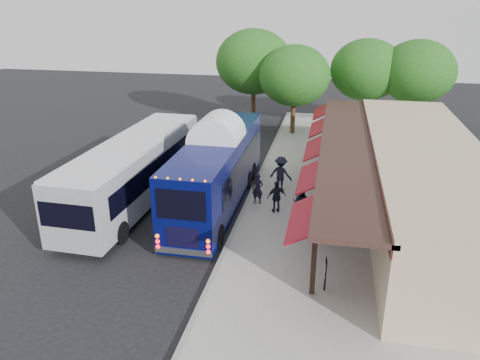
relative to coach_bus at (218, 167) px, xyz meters
The scene contains 15 objects.
ground 4.17m from the coach_bus, 66.60° to the right, with size 90.00×90.00×0.00m, color black.
sidewalk 6.76m from the coach_bus, ahead, with size 10.00×40.00×0.15m, color #9E9B93.
curb 2.53m from the coach_bus, 23.41° to the left, with size 0.20×40.00×0.16m, color gray.
station_shelter 9.86m from the coach_bus, ahead, with size 8.15×20.00×3.60m.
coach_bus is the anchor object (origin of this frame).
city_bus 4.24m from the coach_bus, behind, with size 3.06×12.35×3.30m.
ped_a 2.32m from the coach_bus, ahead, with size 0.57×0.37×1.57m, color black.
ped_b 4.65m from the coach_bus, 16.85° to the right, with size 0.81×0.63×1.66m, color black.
ped_c 3.39m from the coach_bus, 13.32° to the right, with size 0.93×0.39×1.59m, color black.
ped_d 3.73m from the coach_bus, 34.30° to the left, with size 1.24×0.72×1.93m, color black.
sign_board 9.04m from the coach_bus, 50.96° to the right, with size 0.08×0.55×1.21m.
tree_left 14.28m from the coach_bus, 79.68° to the left, with size 5.32×5.32×6.81m.
tree_mid 18.45m from the coach_bus, 64.54° to the left, with size 5.56×5.56×7.12m.
tree_right 19.89m from the coach_bus, 54.19° to the left, with size 5.59×5.59×7.16m.
tree_far 16.50m from the coach_bus, 93.47° to the left, with size 6.06×6.06×7.76m.
Camera 1 is at (4.04, -18.17, 9.97)m, focal length 35.00 mm.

